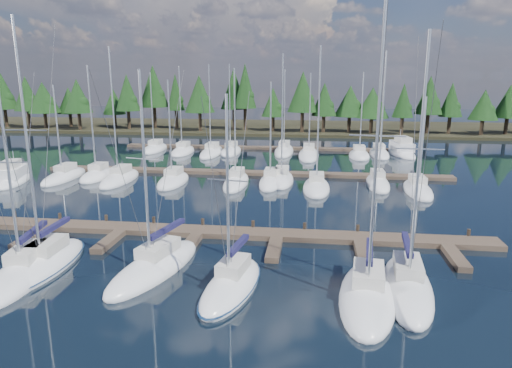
# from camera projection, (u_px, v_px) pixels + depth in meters

# --- Properties ---
(ground) EXTENTS (260.00, 260.00, 0.00)m
(ground) POSITION_uv_depth(u_px,v_px,m) (229.00, 195.00, 46.67)
(ground) COLOR black
(ground) RESTS_ON ground
(far_shore) EXTENTS (220.00, 30.00, 0.60)m
(far_shore) POSITION_uv_depth(u_px,v_px,m) (277.00, 127.00, 104.51)
(far_shore) COLOR black
(far_shore) RESTS_ON ground
(main_dock) EXTENTS (44.00, 6.13, 0.90)m
(main_dock) POSITION_uv_depth(u_px,v_px,m) (198.00, 234.00, 34.42)
(main_dock) COLOR brown
(main_dock) RESTS_ON ground
(back_docks) EXTENTS (50.00, 21.80, 0.40)m
(back_docks) POSITION_uv_depth(u_px,v_px,m) (254.00, 159.00, 65.52)
(back_docks) COLOR brown
(back_docks) RESTS_ON ground
(front_sailboat_1) EXTENTS (3.17, 8.82, 15.95)m
(front_sailboat_1) POSITION_uv_depth(u_px,v_px,m) (46.00, 263.00, 28.87)
(front_sailboat_1) COLOR white
(front_sailboat_1) RESTS_ON ground
(front_sailboat_2) EXTENTS (4.35, 9.60, 12.89)m
(front_sailboat_2) POSITION_uv_depth(u_px,v_px,m) (25.00, 271.00, 27.77)
(front_sailboat_2) COLOR white
(front_sailboat_2) RESTS_ON ground
(front_sailboat_3) EXTENTS (4.96, 9.67, 13.02)m
(front_sailboat_3) POSITION_uv_depth(u_px,v_px,m) (155.00, 266.00, 28.40)
(front_sailboat_3) COLOR white
(front_sailboat_3) RESTS_ON ground
(front_sailboat_4) EXTENTS (3.82, 8.08, 11.78)m
(front_sailboat_4) POSITION_uv_depth(u_px,v_px,m) (232.00, 285.00, 25.84)
(front_sailboat_4) COLOR white
(front_sailboat_4) RESTS_ON ground
(front_sailboat_5) EXTENTS (3.99, 9.17, 16.36)m
(front_sailboat_5) POSITION_uv_depth(u_px,v_px,m) (367.00, 295.00, 24.67)
(front_sailboat_5) COLOR white
(front_sailboat_5) RESTS_ON ground
(front_sailboat_6) EXTENTS (3.56, 9.19, 14.88)m
(front_sailboat_6) POSITION_uv_depth(u_px,v_px,m) (407.00, 286.00, 25.70)
(front_sailboat_6) COLOR white
(front_sailboat_6) RESTS_ON ground
(back_sailboat_rows) EXTENTS (42.56, 33.41, 15.73)m
(back_sailboat_rows) POSITION_uv_depth(u_px,v_px,m) (248.00, 164.00, 61.11)
(back_sailboat_rows) COLOR white
(back_sailboat_rows) RESTS_ON ground
(motor_yacht_left) EXTENTS (5.16, 8.90, 4.22)m
(motor_yacht_left) POSITION_uv_depth(u_px,v_px,m) (13.00, 178.00, 52.01)
(motor_yacht_left) COLOR white
(motor_yacht_left) RESTS_ON ground
(motor_yacht_right) EXTENTS (4.51, 9.69, 4.66)m
(motor_yacht_right) POSITION_uv_depth(u_px,v_px,m) (401.00, 151.00, 70.08)
(motor_yacht_right) COLOR white
(motor_yacht_right) RESTS_ON ground
(tree_line) EXTENTS (184.41, 11.84, 13.74)m
(tree_line) POSITION_uv_depth(u_px,v_px,m) (269.00, 98.00, 93.51)
(tree_line) COLOR black
(tree_line) RESTS_ON far_shore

